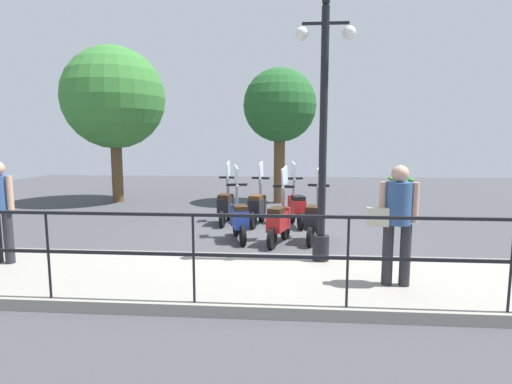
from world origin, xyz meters
TOP-DOWN VIEW (x-y plane):
  - ground_plane at (0.00, 0.00)m, footprint 28.00×28.00m
  - promenade_walkway at (-3.15, 0.00)m, footprint 2.20×20.00m
  - fence_railing at (-4.20, -0.00)m, footprint 0.04×16.03m
  - lamp_post_near at (-2.40, -0.74)m, footprint 0.26×0.90m
  - pedestrian_with_bag at (-3.44, -1.62)m, footprint 0.36×0.66m
  - pedestrian_distant at (-2.92, 4.21)m, footprint 0.36×0.49m
  - tree_large at (4.24, 5.47)m, footprint 3.29×3.29m
  - tree_distant at (4.42, 0.06)m, footprint 2.35×2.35m
  - potted_palm at (2.46, -3.30)m, footprint 1.06×0.66m
  - scooter_near_0 at (-0.66, -0.77)m, footprint 1.20×0.53m
  - scooter_near_1 at (-0.91, -0.04)m, footprint 1.20×0.55m
  - scooter_near_2 at (-0.68, 0.78)m, footprint 1.20×0.54m
  - scooter_far_0 at (0.80, -0.42)m, footprint 1.21×0.51m
  - scooter_far_1 at (0.82, 0.51)m, footprint 1.22×0.48m
  - scooter_far_2 at (0.92, 1.30)m, footprint 1.23×0.44m

SIDE VIEW (x-z plane):
  - ground_plane at x=0.00m, z-range 0.00..0.00m
  - promenade_walkway at x=-3.15m, z-range 0.00..0.15m
  - potted_palm at x=2.46m, z-range -0.08..0.97m
  - scooter_near_0 at x=-0.66m, z-range -0.29..1.25m
  - scooter_near_1 at x=-0.91m, z-range -0.29..1.25m
  - scooter_near_2 at x=-0.68m, z-range -0.29..1.25m
  - scooter_far_0 at x=0.80m, z-range -0.29..1.25m
  - scooter_far_1 at x=0.82m, z-range -0.29..1.25m
  - scooter_far_2 at x=0.92m, z-range -0.29..1.25m
  - fence_railing at x=-4.20m, z-range 0.38..1.44m
  - pedestrian_with_bag at x=-3.44m, z-range 0.28..1.87m
  - pedestrian_distant at x=-2.92m, z-range 0.28..1.87m
  - lamp_post_near at x=-2.40m, z-range -0.09..3.91m
  - tree_distant at x=4.42m, z-range 0.95..5.30m
  - tree_large at x=4.24m, z-range 0.87..5.95m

